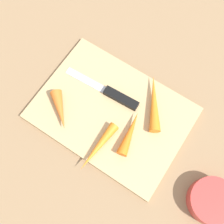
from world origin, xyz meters
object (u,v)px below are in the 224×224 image
carrot_long (98,147)px  carrot_short (130,133)px  cutting_board (112,113)px  knife (116,95)px  carrot_shortest (60,110)px  small_bowl (212,201)px  carrot_longest (154,103)px

carrot_long → carrot_short: carrot_short is taller
cutting_board → carrot_long: bearing=-76.4°
knife → carrot_short: bearing=138.7°
carrot_short → carrot_shortest: bearing=93.2°
small_bowl → carrot_short: bearing=172.6°
cutting_board → carrot_short: size_ratio=3.37×
knife → cutting_board: bearing=107.8°
carrot_longest → carrot_shortest: size_ratio=1.47×
carrot_shortest → carrot_short: 0.17m
knife → carrot_long: size_ratio=1.56×
knife → carrot_shortest: (-0.09, -0.11, 0.01)m
knife → carrot_longest: 0.09m
carrot_shortest → carrot_longest: bearing=79.1°
carrot_long → carrot_short: bearing=151.0°
carrot_longest → carrot_long: 0.17m
knife → carrot_long: 0.14m
carrot_long → small_bowl: (0.27, 0.04, -0.00)m
carrot_longest → carrot_long: size_ratio=1.10×
carrot_shortest → knife: bearing=91.6°
knife → carrot_longest: (0.09, 0.03, 0.01)m
knife → carrot_shortest: carrot_shortest is taller
cutting_board → carrot_shortest: 0.12m
carrot_longest → carrot_shortest: bearing=95.9°
carrot_shortest → carrot_long: bearing=29.9°
cutting_board → carrot_shortest: (-0.10, -0.07, 0.02)m
knife → small_bowl: (0.31, -0.09, 0.00)m
carrot_long → carrot_shortest: bearing=-97.6°
carrot_longest → small_bowl: bearing=-151.9°
cutting_board → small_bowl: size_ratio=3.58×
carrot_long → small_bowl: bearing=101.4°
carrot_long → carrot_short: size_ratio=1.20×
carrot_longest → carrot_shortest: 0.22m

